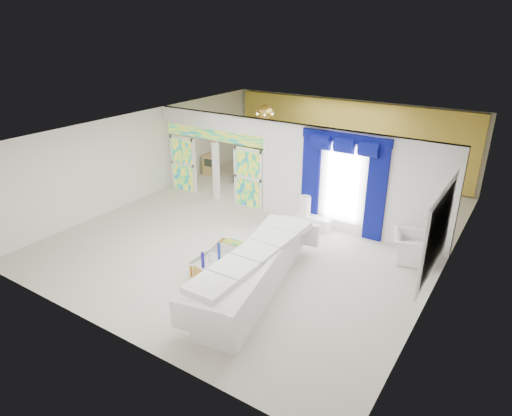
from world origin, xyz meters
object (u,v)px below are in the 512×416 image
Objects in this scene: coffee_table at (218,260)px; console_table at (313,222)px; grand_piano at (267,162)px; white_sofa at (256,271)px; armchair at (412,247)px.

console_table is (1.00, 3.37, -0.00)m from coffee_table.
grand_piano is (-3.88, 3.60, 0.29)m from console_table.
coffee_table is 3.52m from console_table.
white_sofa is 1.41m from coffee_table.
coffee_table is 0.89× the size of grand_piano.
armchair is at bearing 39.91° from white_sofa.
armchair is (3.00, -0.33, 0.17)m from console_table.
armchair is 0.58× the size of grand_piano.
white_sofa is at bearing 125.24° from armchair.
grand_piano reaches higher than coffee_table.
armchair is at bearing -6.27° from console_table.
grand_piano reaches higher than armchair.
console_table is at bearing -25.05° from grand_piano.
white_sofa reaches higher than armchair.
armchair reaches higher than coffee_table.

